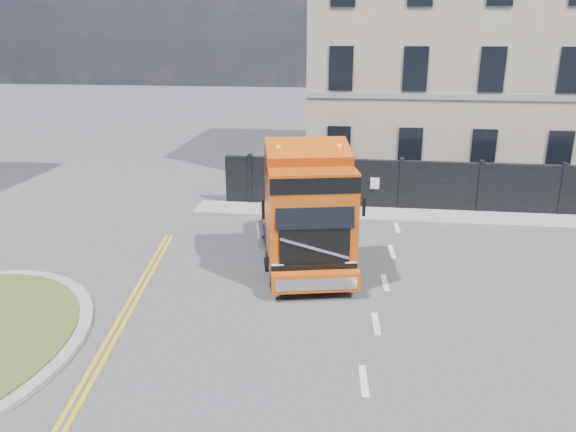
# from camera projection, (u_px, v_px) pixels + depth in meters

# --- Properties ---
(ground) EXTENTS (120.00, 120.00, 0.00)m
(ground) POSITION_uv_depth(u_px,v_px,m) (259.00, 309.00, 14.36)
(ground) COLOR #424244
(ground) RESTS_ON ground
(hoarding_fence) EXTENTS (18.80, 0.25, 2.00)m
(hoarding_fence) POSITION_uv_depth(u_px,v_px,m) (467.00, 188.00, 21.70)
(hoarding_fence) COLOR black
(hoarding_fence) RESTS_ON ground
(georgian_building) EXTENTS (12.30, 10.30, 12.80)m
(georgian_building) POSITION_uv_depth(u_px,v_px,m) (439.00, 53.00, 27.34)
(georgian_building) COLOR #B7A891
(georgian_building) RESTS_ON ground
(pavement_far) EXTENTS (20.00, 1.60, 0.12)m
(pavement_far) POSITION_uv_depth(u_px,v_px,m) (454.00, 218.00, 21.22)
(pavement_far) COLOR gray
(pavement_far) RESTS_ON ground
(truck) EXTENTS (3.62, 6.58, 3.73)m
(truck) POSITION_uv_depth(u_px,v_px,m) (306.00, 215.00, 16.31)
(truck) COLOR black
(truck) RESTS_ON ground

